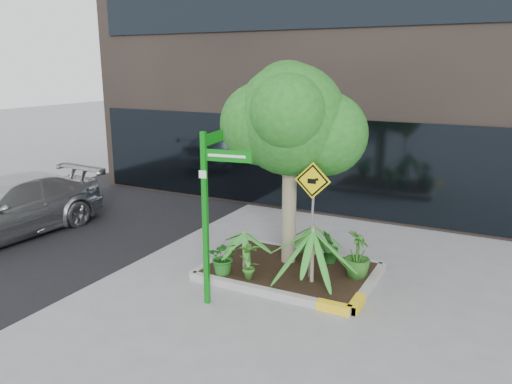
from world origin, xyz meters
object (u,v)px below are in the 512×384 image
at_px(tree, 291,120).
at_px(parked_car, 5,208).
at_px(cattle_sign, 312,200).
at_px(street_sign_post, 209,200).

height_order(tree, parked_car, tree).
bearing_deg(cattle_sign, parked_car, -176.84).
bearing_deg(parked_car, street_sign_post, -1.26).
bearing_deg(street_sign_post, cattle_sign, 41.50).
relative_size(tree, cattle_sign, 1.88).
height_order(parked_car, cattle_sign, cattle_sign).
bearing_deg(street_sign_post, parked_car, 165.06).
distance_m(tree, parked_car, 7.40).
xyz_separation_m(parked_car, street_sign_post, (6.31, -0.67, 1.16)).
bearing_deg(street_sign_post, tree, 65.27).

